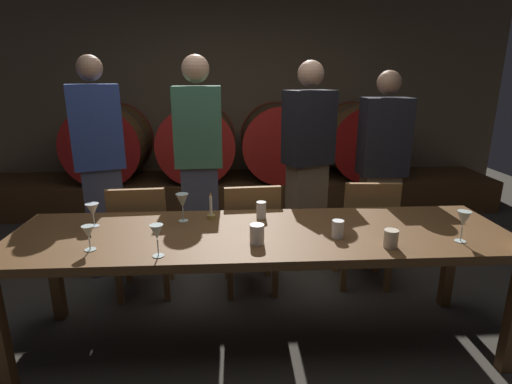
# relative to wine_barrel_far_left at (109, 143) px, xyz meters

# --- Properties ---
(ground_plane) EXTENTS (9.14, 9.14, 0.00)m
(ground_plane) POSITION_rel_wine_barrel_far_left_xyz_m (1.55, -2.58, -0.84)
(ground_plane) COLOR #3F3A33
(back_wall) EXTENTS (7.03, 0.24, 2.58)m
(back_wall) POSITION_rel_wine_barrel_far_left_xyz_m (1.55, 0.55, 0.45)
(back_wall) COLOR brown
(back_wall) RESTS_ON ground
(barrel_shelf) EXTENTS (6.33, 0.90, 0.39)m
(barrel_shelf) POSITION_rel_wine_barrel_far_left_xyz_m (1.55, 0.00, -0.64)
(barrel_shelf) COLOR #4C2D16
(barrel_shelf) RESTS_ON ground
(wine_barrel_far_left) EXTENTS (0.91, 0.82, 0.91)m
(wine_barrel_far_left) POSITION_rel_wine_barrel_far_left_xyz_m (0.00, 0.00, 0.00)
(wine_barrel_far_left) COLOR brown
(wine_barrel_far_left) RESTS_ON barrel_shelf
(wine_barrel_center_left) EXTENTS (0.91, 0.82, 0.91)m
(wine_barrel_center_left) POSITION_rel_wine_barrel_far_left_xyz_m (1.06, 0.00, 0.00)
(wine_barrel_center_left) COLOR brown
(wine_barrel_center_left) RESTS_ON barrel_shelf
(wine_barrel_center_right) EXTENTS (0.91, 0.82, 0.91)m
(wine_barrel_center_right) POSITION_rel_wine_barrel_far_left_xyz_m (2.04, 0.00, 0.00)
(wine_barrel_center_right) COLOR #513319
(wine_barrel_center_right) RESTS_ON barrel_shelf
(wine_barrel_far_right) EXTENTS (0.91, 0.82, 0.91)m
(wine_barrel_far_right) POSITION_rel_wine_barrel_far_left_xyz_m (3.08, 0.00, 0.00)
(wine_barrel_far_right) COLOR brown
(wine_barrel_far_right) RESTS_ON barrel_shelf
(dining_table) EXTENTS (2.91, 0.81, 0.75)m
(dining_table) POSITION_rel_wine_barrel_far_left_xyz_m (1.64, -2.72, -0.15)
(dining_table) COLOR brown
(dining_table) RESTS_ON ground
(chair_left) EXTENTS (0.42, 0.42, 0.88)m
(chair_left) POSITION_rel_wine_barrel_far_left_xyz_m (0.80, -2.11, -0.35)
(chair_left) COLOR brown
(chair_left) RESTS_ON ground
(chair_center) EXTENTS (0.43, 0.43, 0.88)m
(chair_center) POSITION_rel_wine_barrel_far_left_xyz_m (1.60, -2.10, -0.35)
(chair_center) COLOR brown
(chair_center) RESTS_ON ground
(chair_right) EXTENTS (0.43, 0.43, 0.88)m
(chair_right) POSITION_rel_wine_barrel_far_left_xyz_m (2.50, -2.06, -0.35)
(chair_right) COLOR brown
(chair_right) RESTS_ON ground
(guest_far_left) EXTENTS (0.44, 0.35, 1.78)m
(guest_far_left) POSITION_rel_wine_barrel_far_left_xyz_m (0.41, -1.67, 0.07)
(guest_far_left) COLOR #33384C
(guest_far_left) RESTS_ON ground
(guest_center_left) EXTENTS (0.39, 0.26, 1.79)m
(guest_center_left) POSITION_rel_wine_barrel_far_left_xyz_m (1.20, -1.63, 0.08)
(guest_center_left) COLOR #33384C
(guest_center_left) RESTS_ON ground
(guest_center_right) EXTENTS (0.44, 0.37, 1.74)m
(guest_center_right) POSITION_rel_wine_barrel_far_left_xyz_m (2.10, -1.65, 0.06)
(guest_center_right) COLOR brown
(guest_center_right) RESTS_ON ground
(guest_far_right) EXTENTS (0.38, 0.24, 1.67)m
(guest_far_right) POSITION_rel_wine_barrel_far_left_xyz_m (2.72, -1.68, 0.01)
(guest_far_right) COLOR brown
(guest_far_right) RESTS_ON ground
(candle_center) EXTENTS (0.05, 0.05, 0.17)m
(candle_center) POSITION_rel_wine_barrel_far_left_xyz_m (1.33, -2.47, -0.05)
(candle_center) COLOR olive
(candle_center) RESTS_ON dining_table
(wine_glass_far_left) EXTENTS (0.08, 0.08, 0.14)m
(wine_glass_far_left) POSITION_rel_wine_barrel_far_left_xyz_m (0.63, -2.57, 0.01)
(wine_glass_far_left) COLOR white
(wine_glass_far_left) RESTS_ON dining_table
(wine_glass_left) EXTENTS (0.07, 0.07, 0.13)m
(wine_glass_left) POSITION_rel_wine_barrel_far_left_xyz_m (0.72, -2.92, 0.00)
(wine_glass_left) COLOR silver
(wine_glass_left) RESTS_ON dining_table
(wine_glass_center) EXTENTS (0.07, 0.07, 0.17)m
(wine_glass_center) POSITION_rel_wine_barrel_far_left_xyz_m (1.09, -3.02, 0.03)
(wine_glass_center) COLOR silver
(wine_glass_center) RESTS_ON dining_table
(wine_glass_right) EXTENTS (0.08, 0.08, 0.18)m
(wine_glass_right) POSITION_rel_wine_barrel_far_left_xyz_m (1.16, -2.51, 0.04)
(wine_glass_right) COLOR silver
(wine_glass_right) RESTS_ON dining_table
(wine_glass_far_right) EXTENTS (0.07, 0.07, 0.18)m
(wine_glass_far_right) POSITION_rel_wine_barrel_far_left_xyz_m (2.72, -2.93, 0.04)
(wine_glass_far_right) COLOR silver
(wine_glass_far_right) RESTS_ON dining_table
(cup_far_left) EXTENTS (0.08, 0.08, 0.11)m
(cup_far_left) POSITION_rel_wine_barrel_far_left_xyz_m (1.60, -2.89, -0.04)
(cup_far_left) COLOR white
(cup_far_left) RESTS_ON dining_table
(cup_center_left) EXTENTS (0.06, 0.06, 0.11)m
(cup_center_left) POSITION_rel_wine_barrel_far_left_xyz_m (1.65, -2.48, -0.04)
(cup_center_left) COLOR white
(cup_center_left) RESTS_ON dining_table
(cup_center_right) EXTENTS (0.07, 0.07, 0.10)m
(cup_center_right) POSITION_rel_wine_barrel_far_left_xyz_m (2.06, -2.83, -0.04)
(cup_center_right) COLOR white
(cup_center_right) RESTS_ON dining_table
(cup_far_right) EXTENTS (0.08, 0.08, 0.10)m
(cup_far_right) POSITION_rel_wine_barrel_far_left_xyz_m (2.31, -2.97, -0.04)
(cup_far_right) COLOR beige
(cup_far_right) RESTS_ON dining_table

